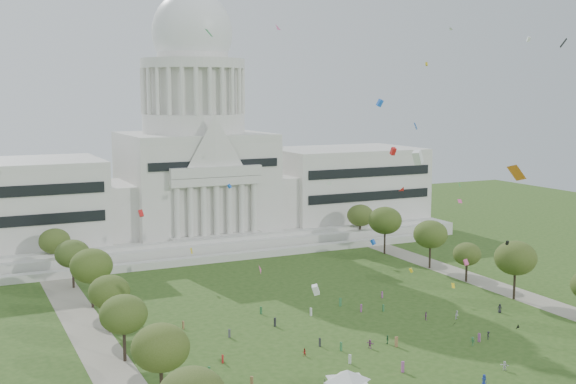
% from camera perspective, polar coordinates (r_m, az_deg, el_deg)
% --- Properties ---
extents(ground, '(400.00, 400.00, 0.00)m').
position_cam_1_polar(ground, '(135.20, 8.45, -12.50)').
color(ground, '#2B4A17').
rests_on(ground, ground).
extents(capitol, '(160.00, 64.50, 91.30)m').
position_cam_1_polar(capitol, '(231.11, -7.35, 1.66)').
color(capitol, silver).
rests_on(capitol, ground).
extents(path_left, '(8.00, 160.00, 0.04)m').
position_cam_1_polar(path_left, '(144.58, -15.07, -11.32)').
color(path_left, gray).
rests_on(path_left, ground).
extents(path_right, '(8.00, 160.00, 0.04)m').
position_cam_1_polar(path_right, '(186.12, 15.63, -7.03)').
color(path_right, gray).
rests_on(path_right, ground).
extents(row_tree_l_1, '(8.86, 8.86, 12.59)m').
position_cam_1_polar(row_tree_l_1, '(112.02, -10.04, -12.02)').
color(row_tree_l_1, black).
rests_on(row_tree_l_1, ground).
extents(row_tree_l_2, '(8.42, 8.42, 11.97)m').
position_cam_1_polar(row_tree_l_2, '(130.65, -12.87, -9.41)').
color(row_tree_l_2, black).
rests_on(row_tree_l_2, ground).
extents(row_tree_r_2, '(9.55, 9.55, 13.58)m').
position_cam_1_polar(row_tree_r_2, '(172.34, 17.54, -4.99)').
color(row_tree_r_2, black).
rests_on(row_tree_r_2, ground).
extents(row_tree_l_3, '(8.12, 8.12, 11.55)m').
position_cam_1_polar(row_tree_l_3, '(146.55, -13.95, -7.67)').
color(row_tree_l_3, black).
rests_on(row_tree_l_3, ground).
extents(row_tree_r_3, '(7.01, 7.01, 9.98)m').
position_cam_1_polar(row_tree_r_3, '(185.51, 13.96, -4.78)').
color(row_tree_r_3, black).
rests_on(row_tree_r_3, ground).
extents(row_tree_l_4, '(9.29, 9.29, 13.21)m').
position_cam_1_polar(row_tree_l_4, '(163.90, -15.28, -5.65)').
color(row_tree_l_4, black).
rests_on(row_tree_l_4, ground).
extents(row_tree_r_4, '(9.19, 9.19, 13.06)m').
position_cam_1_polar(row_tree_r_4, '(197.24, 11.19, -3.30)').
color(row_tree_r_4, black).
rests_on(row_tree_r_4, ground).
extents(row_tree_l_5, '(8.33, 8.33, 11.85)m').
position_cam_1_polar(row_tree_l_5, '(181.84, -16.68, -4.70)').
color(row_tree_l_5, black).
rests_on(row_tree_l_5, ground).
extents(row_tree_r_5, '(9.82, 9.82, 13.96)m').
position_cam_1_polar(row_tree_r_5, '(212.62, 7.68, -2.25)').
color(row_tree_r_5, black).
rests_on(row_tree_r_5, ground).
extents(row_tree_l_6, '(8.19, 8.19, 11.64)m').
position_cam_1_polar(row_tree_l_6, '(199.24, -17.96, -3.72)').
color(row_tree_l_6, black).
rests_on(row_tree_l_6, ground).
extents(row_tree_r_6, '(8.42, 8.42, 11.97)m').
position_cam_1_polar(row_tree_r_6, '(229.10, 5.74, -1.85)').
color(row_tree_r_6, black).
rests_on(row_tree_r_6, ground).
extents(event_tent, '(9.36, 9.36, 4.33)m').
position_cam_1_polar(event_tent, '(115.70, 4.71, -14.23)').
color(event_tent, '#4C4C4C').
rests_on(event_tent, ground).
extents(person_0, '(1.14, 1.12, 1.98)m').
position_cam_1_polar(person_0, '(163.18, 16.39, -8.80)').
color(person_0, '#26262B').
rests_on(person_0, ground).
extents(person_2, '(1.05, 0.92, 1.83)m').
position_cam_1_polar(person_2, '(156.49, 13.21, -9.44)').
color(person_2, silver).
rests_on(person_2, ground).
extents(person_3, '(0.81, 1.18, 1.66)m').
position_cam_1_polar(person_3, '(141.71, 14.38, -11.35)').
color(person_3, '#33723F').
rests_on(person_3, ground).
extents(person_4, '(0.83, 1.11, 1.70)m').
position_cam_1_polar(person_4, '(139.58, 7.86, -11.46)').
color(person_4, '#33723F').
rests_on(person_4, ground).
extents(person_5, '(1.29, 1.67, 1.68)m').
position_cam_1_polar(person_5, '(136.86, 6.50, -11.84)').
color(person_5, '#994C8C').
rests_on(person_5, ground).
extents(person_6, '(0.81, 1.04, 1.89)m').
position_cam_1_polar(person_6, '(124.03, 15.23, -14.14)').
color(person_6, navy).
rests_on(person_6, ground).
extents(person_7, '(0.83, 0.75, 1.86)m').
position_cam_1_polar(person_7, '(119.58, 5.64, -14.75)').
color(person_7, '#4C4C51').
rests_on(person_7, ground).
extents(person_8, '(0.77, 0.56, 1.43)m').
position_cam_1_polar(person_8, '(132.40, 1.29, -12.53)').
color(person_8, '#B21E1E').
rests_on(person_8, ground).
extents(person_9, '(0.90, 1.15, 1.58)m').
position_cam_1_polar(person_9, '(145.73, 15.55, -10.87)').
color(person_9, '#26262B').
rests_on(person_9, ground).
extents(person_10, '(0.90, 1.14, 1.72)m').
position_cam_1_polar(person_10, '(154.62, 10.84, -9.60)').
color(person_10, '#994C8C').
rests_on(person_10, ground).
extents(person_11, '(1.53, 1.49, 1.65)m').
position_cam_1_polar(person_11, '(131.21, 16.74, -13.01)').
color(person_11, silver).
rests_on(person_11, ground).
extents(distant_crowd, '(58.58, 40.56, 1.93)m').
position_cam_1_polar(distant_crowd, '(140.00, 1.22, -11.33)').
color(distant_crowd, '#33723F').
rests_on(distant_crowd, ground).
extents(kite_swarm, '(93.82, 97.49, 56.30)m').
position_cam_1_polar(kite_swarm, '(132.02, 7.34, -0.13)').
color(kite_swarm, yellow).
rests_on(kite_swarm, ground).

